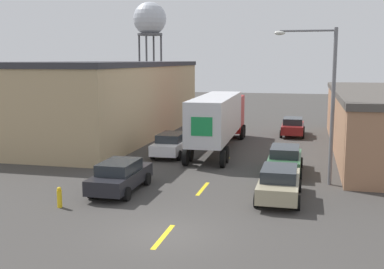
# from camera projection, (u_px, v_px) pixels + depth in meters

# --- Properties ---
(ground_plane) EXTENTS (160.00, 160.00, 0.00)m
(ground_plane) POSITION_uv_depth(u_px,v_px,m) (166.00, 234.00, 18.30)
(ground_plane) COLOR #3D3A38
(road_centerline) EXTENTS (0.20, 16.53, 0.01)m
(road_centerline) POSITION_uv_depth(u_px,v_px,m) (203.00, 189.00, 24.71)
(road_centerline) COLOR yellow
(road_centerline) RESTS_ON ground_plane
(warehouse_left) EXTENTS (12.18, 25.40, 6.40)m
(warehouse_left) POSITION_uv_depth(u_px,v_px,m) (96.00, 98.00, 42.20)
(warehouse_left) COLOR tan
(warehouse_left) RESTS_ON ground_plane
(semi_truck) EXTENTS (2.97, 13.92, 4.04)m
(semi_truck) POSITION_uv_depth(u_px,v_px,m) (219.00, 116.00, 35.35)
(semi_truck) COLOR #B21919
(semi_truck) RESTS_ON ground_plane
(parked_car_right_mid) EXTENTS (2.04, 4.79, 1.58)m
(parked_car_right_mid) POSITION_uv_depth(u_px,v_px,m) (285.00, 159.00, 28.09)
(parked_car_right_mid) COLOR #2D5B38
(parked_car_right_mid) RESTS_ON ground_plane
(parked_car_right_near) EXTENTS (2.04, 4.79, 1.58)m
(parked_car_right_near) POSITION_uv_depth(u_px,v_px,m) (279.00, 183.00, 22.70)
(parked_car_right_near) COLOR tan
(parked_car_right_near) RESTS_ON ground_plane
(parked_car_right_far) EXTENTS (2.04, 4.79, 1.58)m
(parked_car_right_far) POSITION_uv_depth(u_px,v_px,m) (293.00, 126.00, 41.94)
(parked_car_right_far) COLOR maroon
(parked_car_right_far) RESTS_ON ground_plane
(parked_car_left_near) EXTENTS (2.04, 4.79, 1.58)m
(parked_car_left_near) POSITION_uv_depth(u_px,v_px,m) (120.00, 176.00, 24.07)
(parked_car_left_near) COLOR black
(parked_car_left_near) RESTS_ON ground_plane
(parked_car_left_far) EXTENTS (2.04, 4.79, 1.58)m
(parked_car_left_far) POSITION_uv_depth(u_px,v_px,m) (172.00, 144.00, 33.17)
(parked_car_left_far) COLOR silver
(parked_car_left_far) RESTS_ON ground_plane
(water_tower) EXTENTS (4.85, 4.85, 14.95)m
(water_tower) POSITION_uv_depth(u_px,v_px,m) (150.00, 21.00, 70.49)
(water_tower) COLOR #47474C
(water_tower) RESTS_ON ground_plane
(street_lamp) EXTENTS (3.20, 0.32, 8.19)m
(street_lamp) POSITION_uv_depth(u_px,v_px,m) (325.00, 94.00, 24.90)
(street_lamp) COLOR slate
(street_lamp) RESTS_ON ground_plane
(fire_hydrant) EXTENTS (0.22, 0.22, 0.95)m
(fire_hydrant) POSITION_uv_depth(u_px,v_px,m) (59.00, 197.00, 21.53)
(fire_hydrant) COLOR gold
(fire_hydrant) RESTS_ON ground_plane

